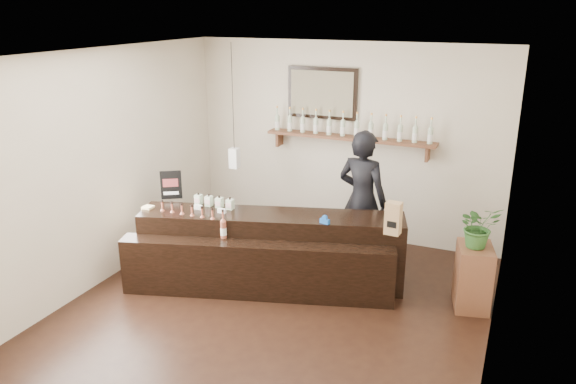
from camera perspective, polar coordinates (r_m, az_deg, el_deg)
The scene contains 10 objects.
ground at distance 6.38m, azimuth -1.62°, elevation -12.18°, with size 5.00×5.00×0.00m, color black.
room_shell at distance 5.70m, azimuth -1.78°, elevation 2.71°, with size 5.00×5.00×5.00m.
back_wall_decor at distance 7.90m, azimuth 4.59°, elevation 7.48°, with size 2.66×0.96×1.69m.
counter at distance 6.78m, azimuth -2.17°, elevation -6.26°, with size 3.20×1.73×1.04m.
promo_sign at distance 7.31m, azimuth -11.79°, elevation 0.70°, with size 0.24×0.16×0.37m.
paper_bag at distance 6.16m, azimuth 10.64°, elevation -2.63°, with size 0.18×0.14×0.36m.
tape_dispenser at distance 6.41m, azimuth 3.75°, elevation -2.88°, with size 0.12×0.07×0.10m.
side_cabinet at distance 6.67m, azimuth 18.27°, elevation -8.18°, with size 0.47×0.57×0.73m.
potted_plant at distance 6.43m, azimuth 18.81°, elevation -3.31°, with size 0.44×0.38×0.48m, color #2D5B24.
shopkeeper at distance 7.12m, azimuth 7.58°, elevation 0.06°, with size 0.75×0.49×2.05m, color black.
Camera 1 is at (2.33, -4.97, 3.25)m, focal length 35.00 mm.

